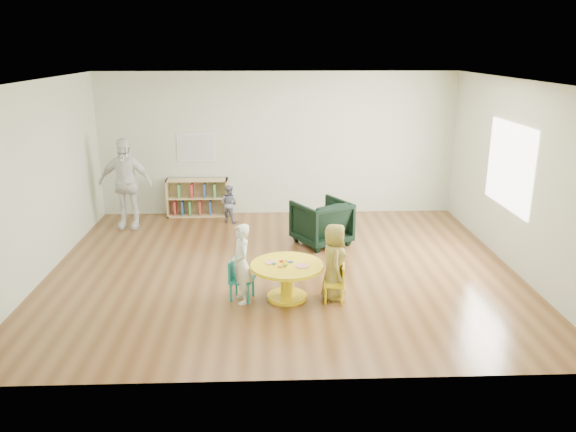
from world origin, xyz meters
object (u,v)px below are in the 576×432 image
(adult_caretaker, at_px, (125,183))
(toddler, at_px, (229,204))
(armchair, at_px, (321,222))
(activity_table, at_px, (287,275))
(child_right, at_px, (334,262))
(kid_chair_right, at_px, (337,282))
(bookshelf, at_px, (197,198))
(kid_chair_left, at_px, (239,278))
(child_left, at_px, (241,264))

(adult_caretaker, bearing_deg, toddler, 11.86)
(armchair, xyz_separation_m, toddler, (-1.65, 1.30, -0.02))
(activity_table, distance_m, child_right, 0.65)
(child_right, relative_size, toddler, 1.44)
(kid_chair_right, bearing_deg, bookshelf, 37.21)
(kid_chair_left, distance_m, kid_chair_right, 1.31)
(kid_chair_right, xyz_separation_m, child_left, (-1.26, 0.04, 0.27))
(toddler, bearing_deg, bookshelf, -7.09)
(kid_chair_left, xyz_separation_m, adult_caretaker, (-2.21, 3.19, 0.54))
(child_left, bearing_deg, child_right, 77.36)
(toddler, height_order, adult_caretaker, adult_caretaker)
(kid_chair_right, bearing_deg, adult_caretaker, 54.07)
(kid_chair_right, bearing_deg, toddler, 32.21)
(child_left, xyz_separation_m, toddler, (-0.39, 3.53, -0.17))
(kid_chair_right, height_order, toddler, toddler)
(activity_table, height_order, armchair, armchair)
(toddler, bearing_deg, child_right, 142.98)
(armchair, height_order, child_right, child_right)
(kid_chair_left, distance_m, toddler, 3.46)
(bookshelf, distance_m, adult_caretaker, 1.48)
(bookshelf, distance_m, child_left, 4.13)
(activity_table, relative_size, adult_caretaker, 0.58)
(kid_chair_left, bearing_deg, child_left, 39.72)
(kid_chair_left, relative_size, toddler, 0.76)
(bookshelf, height_order, toddler, bookshelf)
(child_left, relative_size, toddler, 1.47)
(kid_chair_left, distance_m, adult_caretaker, 3.92)
(kid_chair_left, relative_size, bookshelf, 0.46)
(activity_table, relative_size, kid_chair_left, 1.76)
(activity_table, xyz_separation_m, toddler, (-0.99, 3.45, 0.03))
(armchair, bearing_deg, toddler, -67.83)
(kid_chair_left, distance_m, child_left, 0.26)
(activity_table, distance_m, adult_caretaker, 4.32)
(armchair, bearing_deg, kid_chair_right, 60.23)
(kid_chair_left, height_order, child_right, child_right)
(activity_table, height_order, kid_chair_left, kid_chair_left)
(kid_chair_right, distance_m, bookshelf, 4.64)
(bookshelf, relative_size, child_right, 1.14)
(activity_table, height_order, child_left, child_left)
(child_right, bearing_deg, kid_chair_left, 89.13)
(activity_table, height_order, toddler, toddler)
(kid_chair_right, height_order, armchair, armchair)
(child_right, bearing_deg, activity_table, 88.33)
(child_left, distance_m, toddler, 3.55)
(armchair, bearing_deg, child_right, 59.30)
(armchair, relative_size, adult_caretaker, 0.50)
(bookshelf, height_order, child_right, child_right)
(child_right, xyz_separation_m, adult_caretaker, (-3.48, 3.23, 0.31))
(kid_chair_left, xyz_separation_m, child_right, (1.27, -0.04, 0.23))
(kid_chair_right, xyz_separation_m, toddler, (-1.65, 3.56, 0.09))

